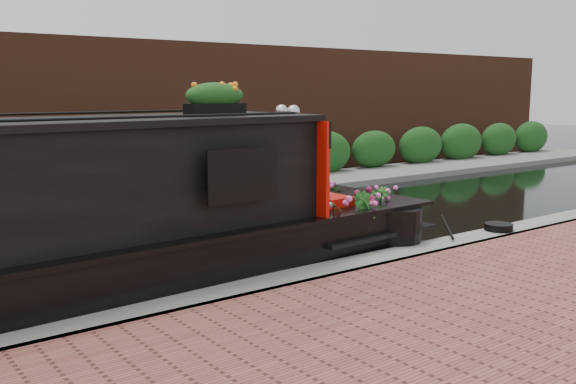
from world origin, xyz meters
TOP-DOWN VIEW (x-y plane):
  - ground at (0.00, 0.00)m, footprint 80.00×80.00m
  - near_bank_coping at (0.00, -3.30)m, footprint 40.00×0.60m
  - far_bank_path at (0.00, 4.20)m, footprint 40.00×2.40m
  - far_hedge at (0.00, 5.10)m, footprint 40.00×1.10m
  - far_brick_wall at (0.00, 7.20)m, footprint 40.00×1.00m
  - rope_fender at (2.42, -2.02)m, footprint 0.39×0.41m
  - coiled_mooring_rope at (3.67, -3.25)m, footprint 0.48×0.48m

SIDE VIEW (x-z plane):
  - ground at x=0.00m, z-range 0.00..0.00m
  - near_bank_coping at x=0.00m, z-range -0.25..0.25m
  - far_bank_path at x=0.00m, z-range -0.17..0.17m
  - far_hedge at x=0.00m, z-range -1.40..1.40m
  - far_brick_wall at x=0.00m, z-range -4.00..4.00m
  - rope_fender at x=2.42m, z-range 0.00..0.39m
  - coiled_mooring_rope at x=3.67m, z-range 0.25..0.37m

